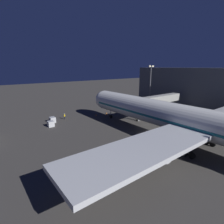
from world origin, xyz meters
The scene contains 9 objects.
ground_plane centered at (0.00, 0.00, 0.00)m, with size 320.00×320.00×0.00m, color #383533.
airliner_at_gate centered at (0.00, 10.07, 5.56)m, with size 57.43×67.60×17.76m.
jet_bridge centered at (-11.90, -9.52, 5.68)m, with size 22.19×3.40×7.22m.
apron_floodlight_mast centered at (-25.50, -22.86, 9.82)m, with size 2.90×0.50×16.79m.
baggage_container_near_belt centered at (16.64, -24.26, 0.83)m, with size 1.58×1.82×1.65m, color #B7BABF.
baggage_container_mid_row centered at (18.34, -20.81, 0.79)m, with size 1.64×1.67×1.58m, color #B7BABF.
ground_crew_marshaller_fwd centered at (12.39, -25.17, 1.03)m, with size 0.40×0.40×1.87m.
traffic_cone_nose_port centered at (-2.20, -22.52, 0.28)m, with size 0.36×0.36×0.55m, color orange.
traffic_cone_nose_starboard centered at (2.20, -22.52, 0.28)m, with size 0.36×0.36×0.55m, color orange.
Camera 1 is at (33.76, 27.28, 16.42)m, focal length 28.52 mm.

